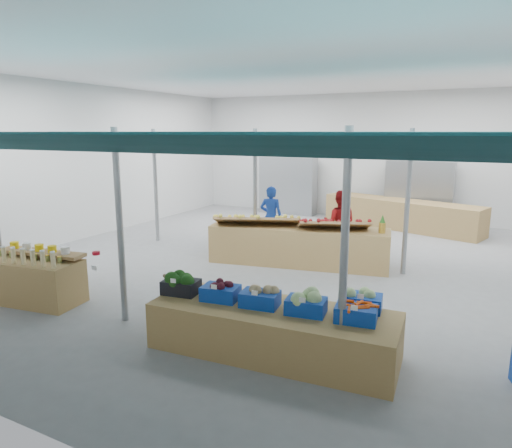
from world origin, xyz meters
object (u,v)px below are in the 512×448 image
object	(u,v)px
vendor_left	(271,217)
bottle_shelf	(35,278)
fruit_counter	(298,246)
vendor_right	(339,223)
veg_counter	(273,330)

from	to	relation	value
vendor_left	bottle_shelf	bearing A→B (deg)	58.04
fruit_counter	vendor_right	size ratio (longest dim) A/B	2.50
fruit_counter	vendor_right	xyz separation A→B (m)	(0.60, 1.10, 0.37)
bottle_shelf	veg_counter	world-z (taller)	bottle_shelf
veg_counter	vendor_right	xyz separation A→B (m)	(-0.67, 5.18, 0.47)
bottle_shelf	veg_counter	size ratio (longest dim) A/B	0.55
bottle_shelf	fruit_counter	bearing A→B (deg)	44.69
bottle_shelf	vendor_right	size ratio (longest dim) A/B	1.13
bottle_shelf	veg_counter	bearing A→B (deg)	-5.91
vendor_right	fruit_counter	bearing A→B (deg)	50.29
veg_counter	vendor_left	size ratio (longest dim) A/B	2.08
vendor_left	vendor_right	distance (m)	1.80
vendor_left	vendor_right	size ratio (longest dim) A/B	1.00
vendor_right	vendor_left	bearing A→B (deg)	-11.10
vendor_left	vendor_right	world-z (taller)	same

